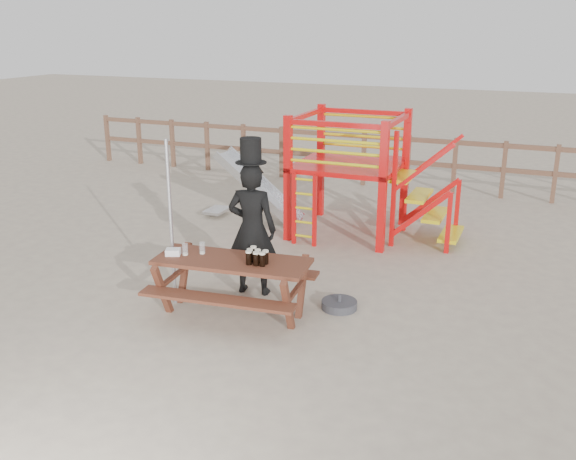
% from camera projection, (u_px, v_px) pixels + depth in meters
% --- Properties ---
extents(ground, '(60.00, 60.00, 0.00)m').
position_uv_depth(ground, '(248.00, 310.00, 8.22)').
color(ground, '#B3A48B').
rests_on(ground, ground).
extents(back_fence, '(15.09, 0.09, 1.20)m').
position_uv_depth(back_fence, '(386.00, 154.00, 14.14)').
color(back_fence, brown).
rests_on(back_fence, ground).
extents(playground_fort, '(4.71, 1.84, 2.10)m').
position_uv_depth(playground_fort, '(344.00, 172.00, 10.99)').
color(playground_fort, red).
rests_on(playground_fort, ground).
extents(picnic_table, '(2.03, 1.50, 0.74)m').
position_uv_depth(picnic_table, '(233.00, 280.00, 7.96)').
color(picnic_table, brown).
rests_on(picnic_table, ground).
extents(man_with_hat, '(0.71, 0.52, 2.12)m').
position_uv_depth(man_with_hat, '(252.00, 226.00, 8.49)').
color(man_with_hat, black).
rests_on(man_with_hat, ground).
extents(metal_pole, '(0.05, 0.05, 2.17)m').
position_uv_depth(metal_pole, '(171.00, 224.00, 8.11)').
color(metal_pole, '#B2B2B7').
rests_on(metal_pole, ground).
extents(parasol_base, '(0.46, 0.46, 0.19)m').
position_uv_depth(parasol_base, '(339.00, 305.00, 8.25)').
color(parasol_base, '#37373C').
rests_on(parasol_base, ground).
extents(paper_bag, '(0.22, 0.20, 0.08)m').
position_uv_depth(paper_bag, '(173.00, 252.00, 8.02)').
color(paper_bag, white).
rests_on(paper_bag, picnic_table).
extents(stout_pints, '(0.27, 0.25, 0.17)m').
position_uv_depth(stout_pints, '(256.00, 257.00, 7.73)').
color(stout_pints, black).
rests_on(stout_pints, picnic_table).
extents(empty_glasses, '(0.25, 0.20, 0.15)m').
position_uv_depth(empty_glasses, '(194.00, 249.00, 8.04)').
color(empty_glasses, silver).
rests_on(empty_glasses, picnic_table).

